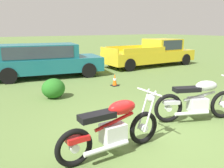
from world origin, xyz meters
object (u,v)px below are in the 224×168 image
object	(u,v)px
motorcycle_silver	(198,100)
car_teal	(43,58)
motorcycle_red	(113,128)
shrub_low	(53,88)
traffic_cone	(115,80)
pickup_truck_yellow	(153,52)

from	to	relation	value
motorcycle_silver	car_teal	distance (m)	7.06
motorcycle_red	car_teal	bearing A→B (deg)	82.64
motorcycle_red	motorcycle_silver	bearing A→B (deg)	5.12
motorcycle_silver	car_teal	world-z (taller)	car_teal
motorcycle_red	shrub_low	size ratio (longest dim) A/B	2.82
shrub_low	traffic_cone	size ratio (longest dim) A/B	1.57
motorcycle_red	pickup_truck_yellow	bearing A→B (deg)	44.12
motorcycle_silver	car_teal	size ratio (longest dim) A/B	0.40
car_teal	shrub_low	distance (m)	3.49
motorcycle_red	traffic_cone	bearing A→B (deg)	56.72
motorcycle_red	motorcycle_silver	distance (m)	2.47
motorcycle_red	pickup_truck_yellow	size ratio (longest dim) A/B	0.37
motorcycle_silver	pickup_truck_yellow	world-z (taller)	pickup_truck_yellow
motorcycle_red	motorcycle_silver	xyz separation A→B (m)	(2.46, 0.16, 0.01)
motorcycle_red	motorcycle_silver	size ratio (longest dim) A/B	1.03
car_teal	traffic_cone	bearing A→B (deg)	-49.74
car_teal	motorcycle_red	bearing A→B (deg)	-86.65
pickup_truck_yellow	motorcycle_red	bearing A→B (deg)	-134.82
motorcycle_red	pickup_truck_yellow	xyz separation A→B (m)	(7.37, 6.80, 0.28)
pickup_truck_yellow	shrub_low	xyz separation A→B (m)	(-7.06, -3.08, -0.45)
traffic_cone	motorcycle_red	bearing A→B (deg)	-124.73
shrub_low	pickup_truck_yellow	bearing A→B (deg)	23.55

